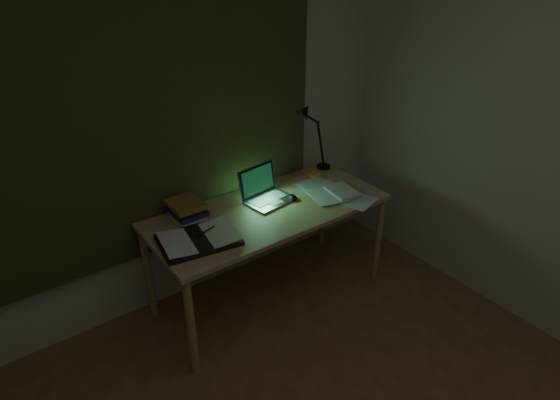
# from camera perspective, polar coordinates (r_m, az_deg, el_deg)

# --- Properties ---
(wall_back) EXTENTS (3.50, 0.00, 2.50)m
(wall_back) POSITION_cam_1_polar(r_m,az_deg,el_deg) (2.86, -15.47, 8.69)
(wall_back) COLOR beige
(wall_back) RESTS_ON ground
(curtain) EXTENTS (2.20, 0.06, 2.00)m
(curtain) POSITION_cam_1_polar(r_m,az_deg,el_deg) (2.76, -15.69, 12.37)
(curtain) COLOR #2D351A
(curtain) RESTS_ON wall_back
(desk) EXTENTS (1.54, 0.68, 0.70)m
(desk) POSITION_cam_1_polar(r_m,az_deg,el_deg) (3.16, -1.30, -6.63)
(desk) COLOR tan
(desk) RESTS_ON floor
(laptop) EXTENTS (0.35, 0.38, 0.22)m
(laptop) POSITION_cam_1_polar(r_m,az_deg,el_deg) (3.00, -1.24, 1.63)
(laptop) COLOR #A7A7AC
(laptop) RESTS_ON desk
(open_textbook) EXTENTS (0.47, 0.37, 0.04)m
(open_textbook) POSITION_cam_1_polar(r_m,az_deg,el_deg) (2.68, -9.90, -4.69)
(open_textbook) COLOR silver
(open_textbook) RESTS_ON desk
(book_stack) EXTENTS (0.19, 0.23, 0.12)m
(book_stack) POSITION_cam_1_polar(r_m,az_deg,el_deg) (2.90, -11.36, -1.12)
(book_stack) COLOR silver
(book_stack) RESTS_ON desk
(loose_papers) EXTENTS (0.42, 0.44, 0.02)m
(loose_papers) POSITION_cam_1_polar(r_m,az_deg,el_deg) (3.16, 6.60, 0.89)
(loose_papers) COLOR silver
(loose_papers) RESTS_ON desk
(mouse) EXTENTS (0.07, 0.09, 0.03)m
(mouse) POSITION_cam_1_polar(r_m,az_deg,el_deg) (3.07, 1.56, 0.32)
(mouse) COLOR black
(mouse) RESTS_ON desk
(sticky_yellow) EXTENTS (0.09, 0.09, 0.02)m
(sticky_yellow) POSITION_cam_1_polar(r_m,az_deg,el_deg) (3.41, 4.25, 3.11)
(sticky_yellow) COLOR yellow
(sticky_yellow) RESTS_ON desk
(sticky_pink) EXTENTS (0.10, 0.10, 0.02)m
(sticky_pink) POSITION_cam_1_polar(r_m,az_deg,el_deg) (3.39, 2.34, 3.01)
(sticky_pink) COLOR #D9546C
(sticky_pink) RESTS_ON desk
(desk_lamp) EXTENTS (0.40, 0.33, 0.54)m
(desk_lamp) POSITION_cam_1_polar(r_m,az_deg,el_deg) (3.44, 5.52, 8.04)
(desk_lamp) COLOR black
(desk_lamp) RESTS_ON desk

